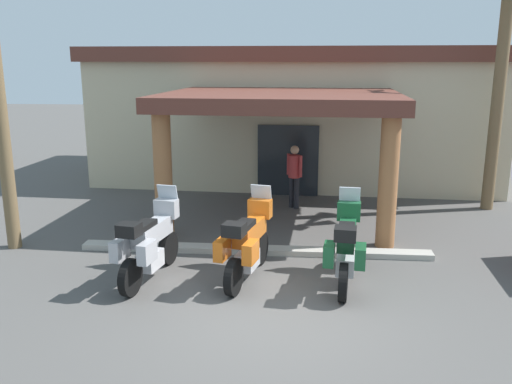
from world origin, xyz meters
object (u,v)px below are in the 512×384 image
motel_building (295,112)px  palm_tree_near_portico (506,16)px  motorcycle_silver (149,243)px  motorcycle_green (346,247)px  pedestrian (294,172)px  motorcycle_orange (247,243)px

motel_building → palm_tree_near_portico: (5.31, -4.16, 2.82)m
motorcycle_silver → motorcycle_green: 3.57m
pedestrian → motorcycle_green: bearing=-127.0°
motorcycle_silver → motorcycle_orange: same height
motel_building → motorcycle_green: bearing=-80.7°
pedestrian → motorcycle_orange: bearing=-147.0°
pedestrian → palm_tree_near_portico: (5.24, 0.38, 4.02)m
motorcycle_silver → motorcycle_orange: size_ratio=1.00×
pedestrian → palm_tree_near_portico: palm_tree_near_portico is taller
motorcycle_silver → palm_tree_near_portico: bearing=-43.8°
motorcycle_silver → motorcycle_green: (3.57, 0.12, 0.00)m
palm_tree_near_portico → motorcycle_orange: bearing=-138.0°
pedestrian → motorcycle_silver: bearing=-164.5°
motel_building → motorcycle_silver: bearing=-101.5°
motorcycle_green → motorcycle_silver: bearing=98.6°
motorcycle_green → pedestrian: size_ratio=1.28×
motel_building → motorcycle_green: (1.09, -9.62, -1.51)m
motel_building → pedestrian: bearing=-86.3°
pedestrian → palm_tree_near_portico: 6.62m
palm_tree_near_portico → pedestrian: bearing=-175.8°
motorcycle_green → motel_building: bearing=13.3°
motel_building → motorcycle_orange: motel_building is taller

